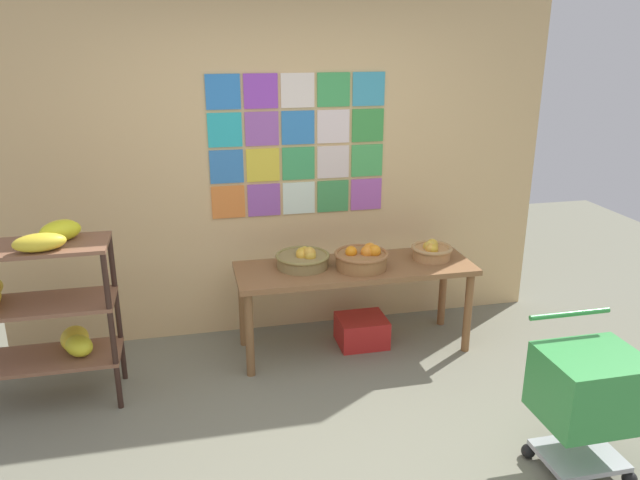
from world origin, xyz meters
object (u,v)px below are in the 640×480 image
object	(u,v)px
fruit_basket_back_left	(432,250)
produce_crate_under_table	(362,331)
fruit_basket_right	(362,258)
shopping_cart	(589,392)
fruit_basket_back_right	(303,259)
display_table	(355,276)
banana_shelf_unit	(42,297)

from	to	relation	value
fruit_basket_back_left	produce_crate_under_table	distance (m)	0.82
fruit_basket_right	shopping_cart	distance (m)	1.78
fruit_basket_back_right	fruit_basket_right	xyz separation A→B (m)	(0.41, -0.11, 0.01)
fruit_basket_back_right	shopping_cart	size ratio (longest dim) A/B	0.46
display_table	fruit_basket_right	world-z (taller)	fruit_basket_right
shopping_cart	banana_shelf_unit	bearing A→B (deg)	152.94
fruit_basket_back_left	shopping_cart	xyz separation A→B (m)	(0.22, -1.64, -0.24)
fruit_basket_back_right	banana_shelf_unit	bearing A→B (deg)	-169.56
banana_shelf_unit	fruit_basket_back_left	world-z (taller)	banana_shelf_unit
banana_shelf_unit	display_table	xyz separation A→B (m)	(2.10, 0.25, -0.14)
display_table	banana_shelf_unit	bearing A→B (deg)	-173.14
display_table	produce_crate_under_table	xyz separation A→B (m)	(0.08, 0.05, -0.48)
banana_shelf_unit	fruit_basket_back_right	xyz separation A→B (m)	(1.72, 0.32, 0.00)
display_table	shopping_cart	bearing A→B (deg)	-63.06
shopping_cart	display_table	bearing A→B (deg)	115.02
banana_shelf_unit	fruit_basket_back_left	xyz separation A→B (m)	(2.70, 0.27, 0.01)
banana_shelf_unit	shopping_cart	size ratio (longest dim) A/B	1.41
produce_crate_under_table	shopping_cart	size ratio (longest dim) A/B	0.43
produce_crate_under_table	shopping_cart	xyz separation A→B (m)	(0.75, -1.67, 0.39)
fruit_basket_right	fruit_basket_back_left	size ratio (longest dim) A/B	1.27
fruit_basket_back_left	banana_shelf_unit	bearing A→B (deg)	-174.26
banana_shelf_unit	display_table	size ratio (longest dim) A/B	0.69
banana_shelf_unit	display_table	bearing A→B (deg)	6.86
fruit_basket_back_right	shopping_cart	xyz separation A→B (m)	(1.20, -1.69, -0.23)
fruit_basket_back_left	display_table	bearing A→B (deg)	-178.19
banana_shelf_unit	fruit_basket_right	xyz separation A→B (m)	(2.13, 0.20, 0.02)
banana_shelf_unit	produce_crate_under_table	world-z (taller)	banana_shelf_unit
fruit_basket_back_right	fruit_basket_right	bearing A→B (deg)	-15.54
banana_shelf_unit	fruit_basket_right	bearing A→B (deg)	5.42
display_table	produce_crate_under_table	bearing A→B (deg)	31.70
display_table	fruit_basket_back_right	world-z (taller)	fruit_basket_back_right
fruit_basket_back_right	shopping_cart	bearing A→B (deg)	-54.60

